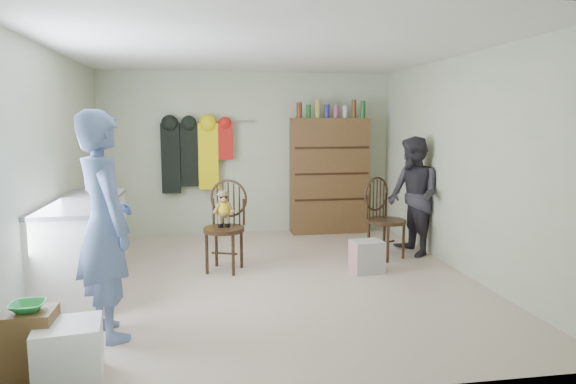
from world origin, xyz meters
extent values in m
plane|color=beige|center=(0.00, 0.00, 0.00)|extent=(5.00, 5.00, 0.00)
plane|color=beige|center=(0.00, 2.50, 1.25)|extent=(4.50, 0.00, 4.50)
plane|color=beige|center=(-2.25, 0.00, 1.25)|extent=(0.00, 5.00, 5.00)
plane|color=beige|center=(2.25, 0.00, 1.25)|extent=(0.00, 5.00, 5.00)
plane|color=white|center=(0.00, 0.00, 2.50)|extent=(5.00, 5.00, 0.00)
cube|color=silver|center=(-1.95, 0.00, 0.45)|extent=(0.60, 1.80, 0.90)
cube|color=slate|center=(-1.95, 0.00, 0.92)|extent=(0.64, 1.86, 0.04)
cylinder|color=#99999E|center=(-1.64, -0.45, 0.54)|extent=(0.02, 0.02, 0.14)
cylinder|color=#99999E|center=(-1.64, 0.45, 0.54)|extent=(0.02, 0.02, 0.14)
cube|color=brown|center=(-1.88, -1.95, 0.24)|extent=(0.34, 0.29, 0.48)
imported|color=green|center=(-1.88, -1.95, 0.51)|extent=(0.23, 0.23, 0.06)
cube|color=white|center=(-1.62, -2.03, 0.20)|extent=(0.48, 0.46, 0.40)
cylinder|color=#382213|center=(-0.48, 0.40, 0.50)|extent=(0.61, 0.61, 0.05)
cylinder|color=#382213|center=(-0.68, 0.30, 0.24)|extent=(0.04, 0.04, 0.47)
cylinder|color=#382213|center=(-0.38, 0.19, 0.24)|extent=(0.04, 0.04, 0.47)
cylinder|color=#382213|center=(-0.56, 0.61, 0.24)|extent=(0.04, 0.04, 0.47)
cylinder|color=#382213|center=(-0.27, 0.50, 0.24)|extent=(0.04, 0.04, 0.47)
torus|color=#382213|center=(-0.41, 0.57, 0.84)|extent=(0.44, 0.19, 0.46)
cylinder|color=#382213|center=(-0.59, 0.63, 0.68)|extent=(0.03, 0.03, 0.32)
cylinder|color=#382213|center=(-0.23, 0.50, 0.68)|extent=(0.03, 0.03, 0.32)
cylinder|color=yellow|center=(-0.48, 0.42, 0.75)|extent=(0.13, 0.13, 0.13)
cylinder|color=#475128|center=(-0.48, 0.42, 0.62)|extent=(0.08, 0.08, 0.20)
sphere|color=#9E7042|center=(-0.48, 0.42, 0.87)|extent=(0.12, 0.12, 0.12)
cylinder|color=#475128|center=(-0.48, 0.42, 0.93)|extent=(0.11, 0.11, 0.04)
cube|color=black|center=(-0.48, 0.36, 0.88)|extent=(0.09, 0.01, 0.02)
cylinder|color=#382213|center=(1.60, 0.63, 0.48)|extent=(0.63, 0.63, 0.05)
cylinder|color=#382213|center=(1.54, 0.42, 0.23)|extent=(0.04, 0.04, 0.46)
cylinder|color=#382213|center=(1.81, 0.58, 0.23)|extent=(0.04, 0.04, 0.46)
cylinder|color=#382213|center=(1.39, 0.70, 0.23)|extent=(0.04, 0.04, 0.46)
cylinder|color=#382213|center=(1.65, 0.85, 0.23)|extent=(0.04, 0.04, 0.46)
torus|color=#382213|center=(1.51, 0.79, 0.82)|extent=(0.40, 0.25, 0.45)
cylinder|color=#382213|center=(1.35, 0.69, 0.66)|extent=(0.03, 0.03, 0.31)
cylinder|color=#382213|center=(1.67, 0.88, 0.66)|extent=(0.03, 0.03, 0.31)
cube|color=#E57972|center=(1.16, 0.07, 0.19)|extent=(0.38, 0.31, 0.37)
imported|color=#566C9E|center=(-1.49, -1.29, 0.92)|extent=(0.71, 0.80, 1.84)
imported|color=#2D2B33|center=(2.00, 0.76, 0.78)|extent=(0.67, 0.81, 1.56)
cube|color=brown|center=(1.25, 2.30, 0.90)|extent=(1.20, 0.38, 1.80)
cube|color=#382213|center=(1.25, 2.11, 0.55)|extent=(1.16, 0.02, 0.03)
cube|color=#382213|center=(1.25, 2.11, 0.95)|extent=(1.16, 0.02, 0.03)
cube|color=#382213|center=(1.25, 2.11, 1.35)|extent=(1.16, 0.02, 0.03)
cylinder|color=#592D14|center=(0.75, 2.20, 1.92)|extent=(0.09, 0.09, 0.23)
cylinder|color=#19591E|center=(0.89, 2.20, 1.90)|extent=(0.07, 0.07, 0.20)
cylinder|color=#A59933|center=(1.04, 2.20, 1.94)|extent=(0.08, 0.08, 0.27)
cylinder|color=navy|center=(1.18, 2.20, 1.90)|extent=(0.09, 0.09, 0.21)
cylinder|color=#8C3F59|center=(1.32, 2.20, 1.90)|extent=(0.09, 0.09, 0.19)
cylinder|color=#B2B2B7|center=(1.46, 2.20, 1.89)|extent=(0.07, 0.07, 0.19)
cylinder|color=#592D14|center=(1.61, 2.20, 1.94)|extent=(0.07, 0.07, 0.28)
cylinder|color=#19591E|center=(1.75, 2.20, 1.93)|extent=(0.08, 0.08, 0.26)
cylinder|color=#99999E|center=(-0.40, 2.44, 1.75)|extent=(1.00, 0.02, 0.02)
cube|color=black|center=(-1.18, 2.38, 1.19)|extent=(0.28, 0.10, 1.05)
cube|color=black|center=(-0.90, 2.38, 1.25)|extent=(0.26, 0.10, 0.95)
cube|color=yellow|center=(-0.62, 2.38, 1.22)|extent=(0.30, 0.10, 1.00)
cube|color=red|center=(-0.36, 2.38, 1.44)|extent=(0.22, 0.10, 0.55)
camera|label=1|loc=(-0.69, -5.51, 1.75)|focal=32.00mm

